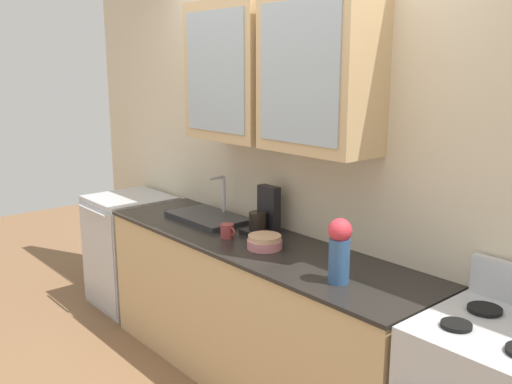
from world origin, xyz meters
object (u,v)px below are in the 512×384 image
(bowl_stack, at_px, (265,242))
(dishwasher, at_px, (131,250))
(sink_faucet, at_px, (208,216))
(cup_near_sink, at_px, (227,231))
(coffee_maker, at_px, (264,216))
(vase, at_px, (339,249))

(bowl_stack, height_order, dishwasher, bowl_stack)
(sink_faucet, xyz_separation_m, cup_near_sink, (0.41, -0.16, 0.02))
(bowl_stack, xyz_separation_m, cup_near_sink, (-0.29, -0.04, 0.00))
(cup_near_sink, distance_m, coffee_maker, 0.25)
(vase, xyz_separation_m, dishwasher, (-2.26, 0.10, -0.61))
(coffee_maker, bearing_deg, sink_faucet, -171.07)
(sink_faucet, xyz_separation_m, vase, (1.31, -0.19, 0.15))
(sink_faucet, xyz_separation_m, bowl_stack, (0.70, -0.12, 0.02))
(vase, height_order, dishwasher, vase)
(sink_faucet, height_order, dishwasher, sink_faucet)
(cup_near_sink, height_order, dishwasher, cup_near_sink)
(coffee_maker, bearing_deg, cup_near_sink, -106.67)
(cup_near_sink, relative_size, dishwasher, 0.13)
(vase, relative_size, coffee_maker, 1.09)
(bowl_stack, xyz_separation_m, dishwasher, (-1.65, 0.03, -0.48))
(bowl_stack, relative_size, vase, 0.63)
(vase, distance_m, coffee_maker, 0.88)
(bowl_stack, bearing_deg, sink_faucet, 170.46)
(sink_faucet, bearing_deg, vase, -8.28)
(vase, distance_m, cup_near_sink, 0.92)
(vase, bearing_deg, sink_faucet, 171.72)
(sink_faucet, bearing_deg, coffee_maker, 8.93)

